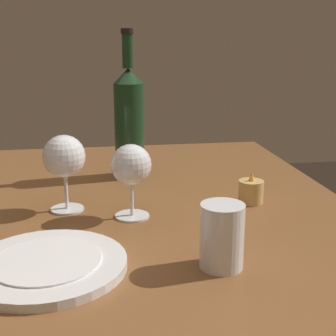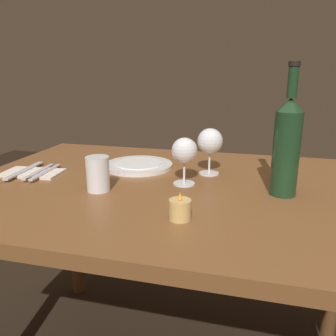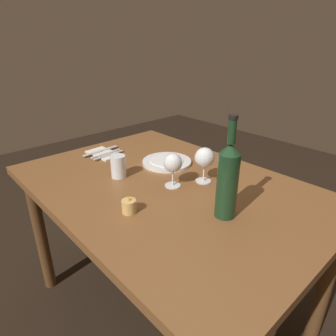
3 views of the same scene
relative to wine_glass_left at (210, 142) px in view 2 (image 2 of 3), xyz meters
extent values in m
cube|color=brown|center=(0.09, 0.13, -0.13)|extent=(1.30, 0.90, 0.04)
cylinder|color=brown|center=(0.67, -0.25, -0.50)|extent=(0.06, 0.06, 0.70)
cylinder|color=white|center=(0.00, 0.00, -0.11)|extent=(0.07, 0.07, 0.00)
cylinder|color=white|center=(0.00, 0.00, -0.07)|extent=(0.01, 0.01, 0.07)
sphere|color=white|center=(0.00, 0.00, 0.00)|extent=(0.08, 0.08, 0.08)
cylinder|color=#510A14|center=(0.00, 0.00, 0.00)|extent=(0.07, 0.07, 0.03)
cylinder|color=white|center=(0.06, 0.13, -0.11)|extent=(0.07, 0.07, 0.00)
cylinder|color=white|center=(0.06, 0.13, -0.07)|extent=(0.01, 0.01, 0.07)
sphere|color=white|center=(0.06, 0.13, 0.00)|extent=(0.08, 0.08, 0.08)
cylinder|color=#510A14|center=(0.06, 0.13, -0.01)|extent=(0.06, 0.06, 0.02)
cylinder|color=#19381E|center=(-0.22, 0.14, 0.01)|extent=(0.07, 0.07, 0.23)
cone|color=#19381E|center=(-0.22, 0.14, 0.14)|extent=(0.07, 0.07, 0.04)
cylinder|color=#19381E|center=(-0.22, 0.14, 0.20)|extent=(0.03, 0.03, 0.08)
cylinder|color=black|center=(-0.22, 0.14, 0.24)|extent=(0.03, 0.03, 0.01)
cylinder|color=white|center=(0.28, 0.24, -0.06)|extent=(0.07, 0.07, 0.10)
cylinder|color=silver|center=(0.28, 0.24, -0.08)|extent=(0.06, 0.06, 0.05)
cylinder|color=#DBB266|center=(0.01, 0.38, -0.08)|extent=(0.05, 0.05, 0.05)
cylinder|color=white|center=(0.01, 0.38, -0.09)|extent=(0.04, 0.04, 0.03)
cone|color=#F99E2D|center=(0.01, 0.38, -0.05)|extent=(0.01, 0.01, 0.02)
cylinder|color=white|center=(0.25, -0.02, -0.10)|extent=(0.24, 0.24, 0.01)
cylinder|color=white|center=(0.25, -0.02, -0.09)|extent=(0.16, 0.16, 0.00)
cube|color=silver|center=(0.57, 0.15, -0.10)|extent=(0.20, 0.12, 0.01)
cube|color=silver|center=(0.54, 0.15, -0.10)|extent=(0.03, 0.18, 0.00)
cube|color=silver|center=(0.52, 0.15, -0.10)|extent=(0.03, 0.18, 0.00)
cube|color=silver|center=(0.60, 0.15, -0.10)|extent=(0.04, 0.21, 0.00)
camera|label=1|loc=(0.91, 0.06, 0.23)|focal=50.56mm
camera|label=2|loc=(-0.14, 1.10, 0.23)|focal=36.88mm
camera|label=3|loc=(-0.73, 0.87, 0.46)|focal=31.42mm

